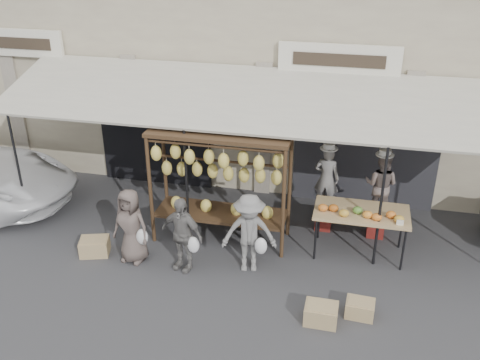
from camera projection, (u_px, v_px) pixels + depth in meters
The scene contains 15 objects.
ground_plane at pixel (224, 283), 9.22m from camera, with size 90.00×90.00×0.00m, color #2D2D30.
shophouse at pixel (287, 7), 13.28m from camera, with size 24.00×6.15×7.30m.
awning at pixel (253, 100), 10.07m from camera, with size 10.00×2.35×2.92m.
banana_rack at pixel (220, 166), 9.79m from camera, with size 2.60×0.90×2.24m.
produce_table at pixel (361, 214), 9.60m from camera, with size 1.70×0.90×1.04m.
vendor_left at pixel (327, 179), 10.35m from camera, with size 0.49×0.32×1.34m, color slate.
vendor_right at pixel (381, 185), 10.11m from camera, with size 0.64×0.50×1.31m, color #70625D.
customer_left at pixel (131, 226), 9.53m from camera, with size 0.70×0.45×1.43m, color brown.
customer_mid at pixel (182, 234), 9.31m from camera, with size 0.83×0.34×1.41m, color slate.
customer_right at pixel (249, 233), 9.26m from camera, with size 0.96×0.55×1.48m, color slate.
stool_left at pixel (323, 218), 10.74m from camera, with size 0.32×0.32×0.44m, color maroon.
stool_right at pixel (376, 225), 10.50m from camera, with size 0.33×0.33×0.46m, color maroon.
crate_near_a at pixel (321, 314), 8.27m from camera, with size 0.51×0.39×0.30m, color tan.
crate_near_b at pixel (360, 309), 8.41m from camera, with size 0.44×0.34×0.26m, color tan.
crate_far at pixel (95, 247), 9.95m from camera, with size 0.52×0.39×0.31m, color tan.
Camera 1 is at (1.92, -7.23, 5.68)m, focal length 40.00 mm.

